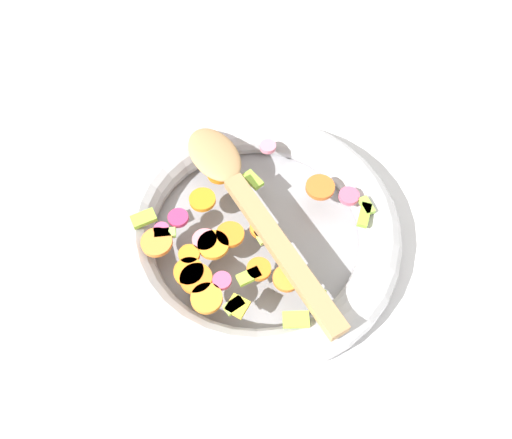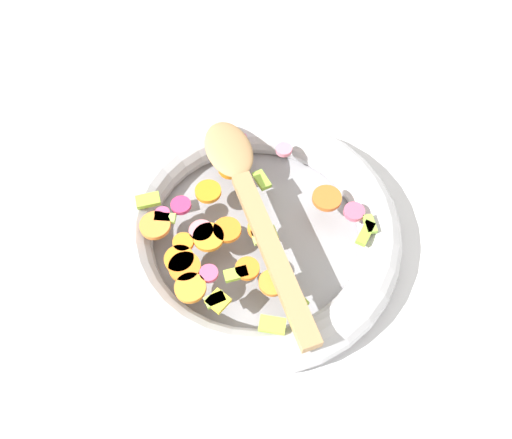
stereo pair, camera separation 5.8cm
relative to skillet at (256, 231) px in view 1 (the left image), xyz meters
The scene contains 4 objects.
ground_plane 0.02m from the skillet, ahead, with size 4.00×4.00×0.00m, color silver.
skillet is the anchor object (origin of this frame).
chopped_vegetables 0.05m from the skillet, 168.52° to the left, with size 0.24×0.24×0.01m.
wooden_spoon 0.05m from the skillet, 64.07° to the left, with size 0.17×0.29×0.01m.
Camera 1 is at (-0.25, -0.16, 0.54)m, focal length 35.00 mm.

